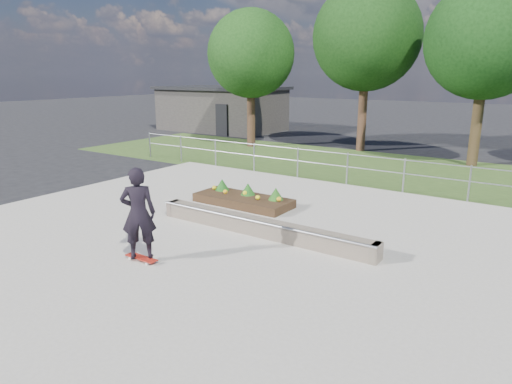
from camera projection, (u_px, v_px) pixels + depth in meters
ground at (211, 252)px, 10.27m from camera, size 120.00×120.00×0.00m
grass_verge at (380, 169)px, 19.05m from camera, size 30.00×8.00×0.02m
concrete_slab at (211, 251)px, 10.26m from camera, size 15.00×15.00×0.06m
fence at (347, 165)px, 16.06m from camera, size 20.06×0.06×1.20m
building at (222, 108)px, 31.91m from camera, size 8.40×5.40×3.00m
tree_far_left at (251, 54)px, 23.79m from camera, size 4.55×4.55×7.15m
tree_mid_left at (367, 37)px, 22.19m from camera, size 5.25×5.25×8.25m
tree_mid_right at (487, 39)px, 18.48m from camera, size 4.90×4.90×7.70m
grind_ledge at (260, 227)px, 11.11m from camera, size 6.00×0.44×0.43m
planter_bed at (244, 198)px, 13.75m from camera, size 3.00×1.20×0.61m
skateboarder at (138, 214)px, 9.36m from camera, size 0.83×0.82×2.02m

